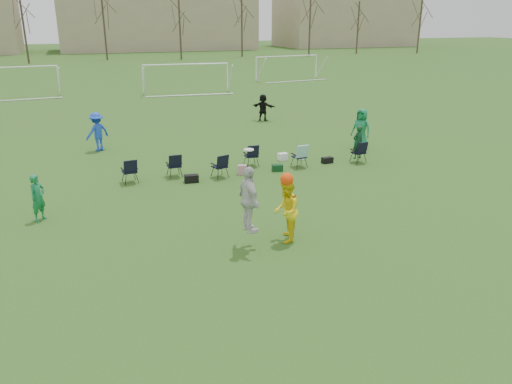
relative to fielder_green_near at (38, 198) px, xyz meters
name	(u,v)px	position (x,y,z in m)	size (l,w,h in m)	color
ground	(291,254)	(6.59, -4.95, -0.77)	(260.00, 260.00, 0.00)	#2E581B
fielder_green_near	(38,198)	(0.00, 0.00, 0.00)	(0.56, 0.37, 1.53)	#157943
fielder_blue	(97,132)	(2.26, 8.66, 0.17)	(1.21, 0.69, 1.87)	blue
fielder_green_far	(361,129)	(14.48, 4.66, 0.24)	(0.98, 0.64, 2.00)	#157A48
fielder_black	(263,108)	(12.46, 13.03, 0.06)	(1.54, 0.49, 1.66)	black
center_contest	(270,205)	(6.29, -4.11, 0.40)	(1.93, 1.19, 2.87)	silver
sideline_setup	(258,159)	(8.46, 2.92, -0.26)	(10.66, 2.15, 1.65)	#0F3A1D
goal_left	(9,73)	(-3.41, 29.05, 1.16)	(7.39, 0.76, 2.46)	white
goal_mid	(186,70)	(10.59, 27.05, 1.16)	(7.40, 0.63, 2.46)	white
goal_right	(287,61)	(22.59, 33.05, 1.16)	(7.35, 1.14, 2.46)	white
tree_line	(106,26)	(6.83, 64.90, 4.32)	(110.28, 3.28, 11.40)	#382B21
building_row	(131,19)	(13.32, 91.05, 5.22)	(126.00, 16.00, 13.00)	tan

